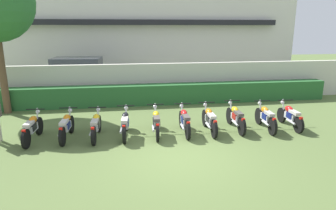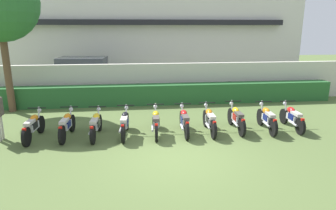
% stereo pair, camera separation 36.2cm
% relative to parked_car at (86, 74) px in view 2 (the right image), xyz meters
% --- Properties ---
extents(ground, '(60.00, 60.00, 0.00)m').
position_rel_parked_car_xyz_m(ground, '(3.97, -10.17, -0.94)').
color(ground, '#566B38').
extents(building, '(22.45, 6.50, 7.41)m').
position_rel_parked_car_xyz_m(building, '(3.97, 6.31, 2.77)').
color(building, silver).
rests_on(building, ground).
extents(compound_wall, '(21.33, 0.30, 1.87)m').
position_rel_parked_car_xyz_m(compound_wall, '(3.97, -3.33, -0.00)').
color(compound_wall, beige).
rests_on(compound_wall, ground).
extents(hedge_row, '(17.06, 0.70, 0.96)m').
position_rel_parked_car_xyz_m(hedge_row, '(3.97, -4.03, -0.46)').
color(hedge_row, '#28602D').
rests_on(hedge_row, ground).
extents(parked_car, '(4.64, 2.40, 1.89)m').
position_rel_parked_car_xyz_m(parked_car, '(0.00, 0.00, 0.00)').
color(parked_car, navy).
rests_on(parked_car, ground).
extents(motorcycle_in_row_0, '(0.60, 1.86, 0.96)m').
position_rel_parked_car_xyz_m(motorcycle_in_row_0, '(-0.51, -8.22, -0.49)').
color(motorcycle_in_row_0, black).
rests_on(motorcycle_in_row_0, ground).
extents(motorcycle_in_row_1, '(0.60, 1.84, 0.96)m').
position_rel_parked_car_xyz_m(motorcycle_in_row_1, '(0.54, -8.20, -0.49)').
color(motorcycle_in_row_1, black).
rests_on(motorcycle_in_row_1, ground).
extents(motorcycle_in_row_2, '(0.60, 1.85, 0.96)m').
position_rel_parked_car_xyz_m(motorcycle_in_row_2, '(1.50, -8.26, -0.49)').
color(motorcycle_in_row_2, black).
rests_on(motorcycle_in_row_2, ground).
extents(motorcycle_in_row_3, '(0.60, 1.89, 0.97)m').
position_rel_parked_car_xyz_m(motorcycle_in_row_3, '(2.46, -8.24, -0.48)').
color(motorcycle_in_row_3, black).
rests_on(motorcycle_in_row_3, ground).
extents(motorcycle_in_row_4, '(0.60, 1.93, 0.96)m').
position_rel_parked_car_xyz_m(motorcycle_in_row_4, '(3.51, -8.21, -0.49)').
color(motorcycle_in_row_4, black).
rests_on(motorcycle_in_row_4, ground).
extents(motorcycle_in_row_5, '(0.60, 1.84, 0.97)m').
position_rel_parked_car_xyz_m(motorcycle_in_row_5, '(4.49, -8.24, -0.48)').
color(motorcycle_in_row_5, black).
rests_on(motorcycle_in_row_5, ground).
extents(motorcycle_in_row_6, '(0.60, 1.90, 0.97)m').
position_rel_parked_car_xyz_m(motorcycle_in_row_6, '(5.39, -8.23, -0.48)').
color(motorcycle_in_row_6, black).
rests_on(motorcycle_in_row_6, ground).
extents(motorcycle_in_row_7, '(0.60, 1.92, 0.98)m').
position_rel_parked_car_xyz_m(motorcycle_in_row_7, '(6.39, -8.12, -0.48)').
color(motorcycle_in_row_7, black).
rests_on(motorcycle_in_row_7, ground).
extents(motorcycle_in_row_8, '(0.60, 1.85, 0.97)m').
position_rel_parked_car_xyz_m(motorcycle_in_row_8, '(7.46, -8.28, -0.48)').
color(motorcycle_in_row_8, black).
rests_on(motorcycle_in_row_8, ground).
extents(motorcycle_in_row_9, '(0.60, 1.81, 0.95)m').
position_rel_parked_car_xyz_m(motorcycle_in_row_9, '(8.45, -8.22, -0.50)').
color(motorcycle_in_row_9, black).
rests_on(motorcycle_in_row_9, ground).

